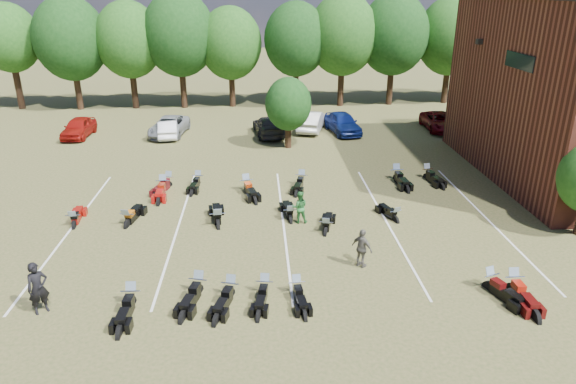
{
  "coord_description": "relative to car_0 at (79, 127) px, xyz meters",
  "views": [
    {
      "loc": [
        -4.12,
        -19.35,
        10.57
      ],
      "look_at": [
        -2.71,
        4.0,
        1.2
      ],
      "focal_mm": 32.0,
      "sensor_mm": 36.0,
      "label": 1
    }
  ],
  "objects": [
    {
      "name": "car_2",
      "position": [
        6.75,
        0.09,
        -0.03
      ],
      "size": [
        2.84,
        5.2,
        1.38
      ],
      "primitive_type": "imported",
      "rotation": [
        0.0,
        0.0,
        -0.11
      ],
      "color": "gray",
      "rests_on": "ground"
    },
    {
      "name": "person_grey",
      "position": [
        17.57,
        -20.53,
        0.1
      ],
      "size": [
        0.95,
        0.99,
        1.66
      ],
      "primitive_type": "imported",
      "rotation": [
        0.0,
        0.0,
        2.3
      ],
      "color": "#5B574E",
      "rests_on": "ground"
    },
    {
      "name": "motorcycle_6",
      "position": [
        22.83,
        -22.72,
        -0.72
      ],
      "size": [
        0.77,
        2.39,
        1.33
      ],
      "primitive_type": null,
      "rotation": [
        0.0,
        0.0,
        -0.0
      ],
      "color": "#3D0908",
      "rests_on": "ground"
    },
    {
      "name": "car_1",
      "position": [
        6.74,
        -0.46,
        -0.08
      ],
      "size": [
        1.86,
        4.04,
        1.28
      ],
      "primitive_type": "imported",
      "rotation": [
        0.0,
        0.0,
        3.27
      ],
      "color": "silver",
      "rests_on": "ground"
    },
    {
      "name": "person_green",
      "position": [
        15.41,
        -16.17,
        0.07
      ],
      "size": [
        0.79,
        0.62,
        1.59
      ],
      "primitive_type": "imported",
      "rotation": [
        0.0,
        0.0,
        3.12
      ],
      "color": "#296F30",
      "rests_on": "ground"
    },
    {
      "name": "motorcycle_19",
      "position": [
        21.54,
        -10.79,
        -0.72
      ],
      "size": [
        1.0,
        2.55,
        1.39
      ],
      "primitive_type": null,
      "rotation": [
        0.0,
        0.0,
        0.08
      ],
      "color": "black",
      "rests_on": "ground"
    },
    {
      "name": "car_5",
      "position": [
        17.75,
        0.82,
        0.05
      ],
      "size": [
        2.84,
        4.97,
        1.55
      ],
      "primitive_type": "imported",
      "rotation": [
        0.0,
        0.0,
        2.87
      ],
      "color": "#ACADA8",
      "rests_on": "ground"
    },
    {
      "name": "motorcycle_4",
      "position": [
        14.8,
        -22.44,
        -0.72
      ],
      "size": [
        0.85,
        2.05,
        1.11
      ],
      "primitive_type": null,
      "rotation": [
        0.0,
        0.0,
        0.11
      ],
      "color": "black",
      "rests_on": "ground"
    },
    {
      "name": "motorcycle_8",
      "position": [
        7.22,
        -16.13,
        -0.72
      ],
      "size": [
        1.14,
        2.41,
        1.29
      ],
      "primitive_type": null,
      "rotation": [
        0.0,
        0.0,
        2.96
      ],
      "color": "black",
      "rests_on": "ground"
    },
    {
      "name": "motorcycle_14",
      "position": [
        8.37,
        -11.07,
        -0.72
      ],
      "size": [
        1.35,
        2.42,
        1.29
      ],
      "primitive_type": null,
      "rotation": [
        0.0,
        0.0,
        -0.29
      ],
      "color": "#500B11",
      "rests_on": "ground"
    },
    {
      "name": "motorcycle_1",
      "position": [
        12.37,
        -22.44,
        -0.72
      ],
      "size": [
        1.26,
        2.3,
        1.22
      ],
      "primitive_type": null,
      "rotation": [
        0.0,
        0.0,
        -0.27
      ],
      "color": "black",
      "rests_on": "ground"
    },
    {
      "name": "motorcycle_13",
      "position": [
        20.05,
        -16.37,
        -0.72
      ],
      "size": [
        1.22,
        2.1,
        1.12
      ],
      "primitive_type": null,
      "rotation": [
        0.0,
        0.0,
        3.45
      ],
      "color": "black",
      "rests_on": "ground"
    },
    {
      "name": "motorcycle_16",
      "position": [
        10.01,
        -10.82,
        -0.72
      ],
      "size": [
        0.94,
        2.2,
        1.19
      ],
      "primitive_type": null,
      "rotation": [
        0.0,
        0.0,
        -0.12
      ],
      "color": "black",
      "rests_on": "ground"
    },
    {
      "name": "motorcycle_15",
      "position": [
        8.19,
        -11.76,
        -0.72
      ],
      "size": [
        0.82,
        2.44,
        1.35
      ],
      "primitive_type": null,
      "rotation": [
        0.0,
        0.0,
        0.02
      ],
      "color": "#940D0A",
      "rests_on": "ground"
    },
    {
      "name": "car_3",
      "position": [
        14.33,
        -0.4,
        -0.01
      ],
      "size": [
        2.61,
        5.15,
        1.43
      ],
      "primitive_type": "imported",
      "rotation": [
        0.0,
        0.0,
        3.27
      ],
      "color": "black",
      "rests_on": "ground"
    },
    {
      "name": "tree_line",
      "position": [
        16.62,
        9.8,
        5.59
      ],
      "size": [
        56.0,
        6.0,
        9.79
      ],
      "color": "black",
      "rests_on": "ground"
    },
    {
      "name": "motorcycle_9",
      "position": [
        11.52,
        -16.44,
        -0.72
      ],
      "size": [
        1.08,
        2.53,
        1.37
      ],
      "primitive_type": null,
      "rotation": [
        0.0,
        0.0,
        3.26
      ],
      "color": "black",
      "rests_on": "ground"
    },
    {
      "name": "parking_lines",
      "position": [
        14.62,
        -16.2,
        -0.72
      ],
      "size": [
        20.1,
        14.0,
        0.01
      ],
      "color": "silver",
      "rests_on": "ground"
    },
    {
      "name": "motorcycle_11",
      "position": [
        14.98,
        -16.05,
        -0.72
      ],
      "size": [
        0.91,
        2.28,
        1.24
      ],
      "primitive_type": null,
      "rotation": [
        0.0,
        0.0,
        3.23
      ],
      "color": "black",
      "rests_on": "ground"
    },
    {
      "name": "young_tree_midfield",
      "position": [
        15.62,
        -3.7,
        2.37
      ],
      "size": [
        3.2,
        3.2,
        4.7
      ],
      "color": "black",
      "rests_on": "ground"
    },
    {
      "name": "person_black",
      "position": [
        5.83,
        -22.95,
        0.24
      ],
      "size": [
        0.84,
        0.79,
        1.92
      ],
      "primitive_type": "imported",
      "rotation": [
        0.0,
        0.0,
        0.66
      ],
      "color": "black",
      "rests_on": "ground"
    },
    {
      "name": "motorcycle_2",
      "position": [
        11.18,
        -22.14,
        -0.72
      ],
      "size": [
        1.24,
        2.38,
        1.27
      ],
      "primitive_type": null,
      "rotation": [
        0.0,
        0.0,
        -0.24
      ],
      "color": "black",
      "rests_on": "ground"
    },
    {
      "name": "car_4",
      "position": [
        20.07,
        -0.06,
        0.07
      ],
      "size": [
        2.72,
        4.95,
        1.6
      ],
      "primitive_type": "imported",
      "rotation": [
        0.0,
        0.0,
        0.19
      ],
      "color": "navy",
      "rests_on": "ground"
    },
    {
      "name": "motorcycle_3",
      "position": [
        13.62,
        -22.34,
        -0.72
      ],
      "size": [
        0.98,
        2.14,
        1.15
      ],
      "primitive_type": null,
      "rotation": [
        0.0,
        0.0,
        -0.16
      ],
      "color": "black",
      "rests_on": "ground"
    },
    {
      "name": "motorcycle_18",
      "position": [
        15.92,
        -11.21,
        -0.72
      ],
      "size": [
        1.27,
        2.39,
        1.27
      ],
      "primitive_type": null,
      "rotation": [
        0.0,
        0.0,
        -0.25
      ],
      "color": "black",
      "rests_on": "ground"
    },
    {
      "name": "motorcycle_17",
      "position": [
        12.8,
        -11.96,
        -0.72
      ],
      "size": [
        1.38,
        2.57,
        1.37
      ],
      "primitive_type": null,
      "rotation": [
        0.0,
        0.0,
        0.26
      ],
      "color": "black",
      "rests_on": "ground"
    },
    {
      "name": "ground",
      "position": [
        17.62,
        -19.2,
        -0.72
      ],
      "size": [
        160.0,
        160.0,
        0.0
      ],
      "primitive_type": "plane",
      "color": "brown",
      "rests_on": "ground"
    },
    {
      "name": "car_7",
      "position": [
        30.4,
        1.12,
        -0.06
      ],
      "size": [
        2.96,
        4.92,
        1.33
      ],
      "primitive_type": "imported",
      "rotation": [
        0.0,
        0.0,
        3.39
      ],
      "color": "#343438",
      "rests_on": "ground"
    },
    {
      "name": "car_0",
      "position": [
        0.0,
        0.0,
        0.0
      ],
      "size": [
        1.86,
        4.31,
        1.45
      ],
      "primitive_type": "imported",
      "rotation": [
        0.0,
        0.0,
        -0.03
      ],
      "color": "maroon",
      "rests_on": "ground"
    },
    {
      "name": "car_6",
      "position": [
        27.91,
        0.34,
        -0.04
      ],
      "size": [
        2.4,
        4.96,
        1.36
      ],
      "primitive_type": "imported",
      "rotation": [
        0.0,
        0.0,
        -0.03
      ],
      "color": "#5C050A",
      "rests_on": "ground"
    },
    {
      "name": "motorcycle_20",
      "position": [
        23.42,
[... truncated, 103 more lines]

